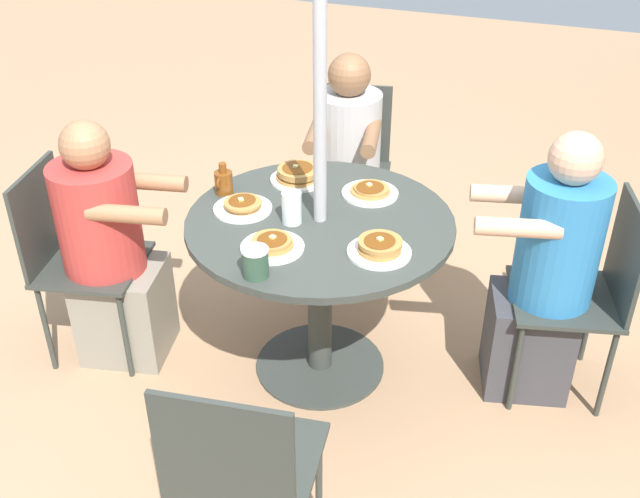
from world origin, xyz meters
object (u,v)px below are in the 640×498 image
Objects in this scene: patio_chair_north at (588,287)px; coffee_cup at (255,262)px; patio_table at (320,252)px; pancake_plate_d at (370,191)px; patio_chair_east at (351,160)px; diner_east at (347,172)px; diner_south at (111,255)px; pancake_plate_e at (243,206)px; pancake_plate_c at (272,245)px; drinking_glass_a at (292,208)px; pancake_plate_a at (380,248)px; pancake_plate_b at (298,175)px; patio_chair_south at (72,251)px; patio_chair_west at (240,469)px; syrup_bottle at (224,182)px; diner_north at (545,279)px.

patio_chair_north is 1.34m from coffee_cup.
pancake_plate_d reaches higher than patio_table.
diner_east is at bearing 90.00° from patio_chair_east.
diner_south is at bearing -65.00° from pancake_plate_d.
pancake_plate_c is at bearing 45.35° from pancake_plate_e.
pancake_plate_d is at bearing 155.47° from patio_table.
patio_table is at bearing 97.08° from pancake_plate_e.
drinking_glass_a is at bearing 91.75° from patio_chair_north.
drinking_glass_a is at bearing -56.81° from patio_table.
pancake_plate_c is at bearing -21.52° from pancake_plate_d.
pancake_plate_a is 1.83× the size of drinking_glass_a.
patio_chair_east and drinking_glass_a have the same top height.
patio_chair_north is at bearing 89.51° from pancake_plate_b.
patio_chair_east is 1.15m from drinking_glass_a.
diner_south is at bearing 89.23° from patio_chair_north.
patio_table is 1.20× the size of patio_chair_south.
pancake_plate_a is at bearing 61.51° from patio_table.
diner_east reaches higher than coffee_cup.
patio_chair_west is 0.95m from pancake_plate_a.
patio_chair_south is at bearing 45.34° from patio_chair_east.
pancake_plate_a is at bearing 78.90° from pancake_plate_e.
patio_chair_south is at bearing -66.65° from pancake_plate_d.
coffee_cup is (0.51, 0.38, 0.00)m from syrup_bottle.
patio_table is 0.90m from diner_south.
pancake_plate_b is 1.75× the size of syrup_bottle.
syrup_bottle reaches higher than patio_chair_west.
diner_north is at bearing 87.21° from pancake_plate_b.
pancake_plate_d is 1.00× the size of pancake_plate_e.
pancake_plate_a is (0.42, -0.74, 0.27)m from patio_chair_north.
patio_chair_east is 0.78× the size of diner_east.
patio_table is at bearing 81.73° from syrup_bottle.
patio_chair_west is at bearing 28.25° from syrup_bottle.
diner_east is 1.01× the size of diner_south.
pancake_plate_e is at bearing -82.92° from patio_table.
patio_chair_north is 1.48m from patio_chair_east.
patio_chair_south is 1.45m from patio_chair_west.
diner_north reaches higher than drinking_glass_a.
pancake_plate_a is (1.03, 0.48, 0.26)m from diner_east.
coffee_cup reaches higher than pancake_plate_b.
diner_east is 4.77× the size of pancake_plate_d.
patio_table is 0.36m from pancake_plate_e.
pancake_plate_d is (0.61, 0.31, 0.25)m from diner_east.
diner_north is 1.32× the size of patio_chair_east.
drinking_glass_a reaches higher than pancake_plate_b.
pancake_plate_e is at bearing -54.93° from pancake_plate_d.
pancake_plate_c is (0.49, -0.96, 0.23)m from diner_north.
pancake_plate_b is at bearing 79.22° from patio_chair_east.
diner_east is 1.28× the size of patio_chair_south.
patio_chair_north reaches higher than patio_table.
syrup_bottle is at bearing -106.76° from pancake_plate_a.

